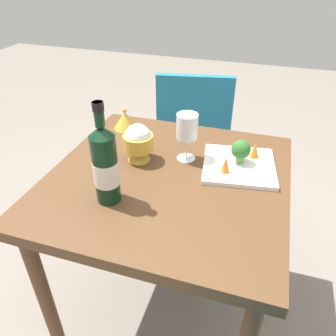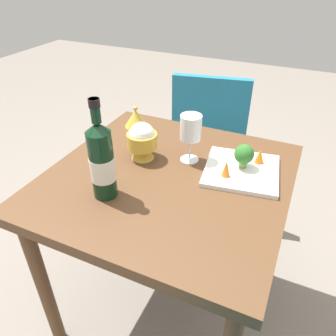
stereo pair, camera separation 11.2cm
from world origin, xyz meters
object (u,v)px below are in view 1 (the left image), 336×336
Objects in this scene: rice_bowl at (138,142)px; carrot_garnish_right at (255,150)px; serving_plate at (239,166)px; carrot_garnish_left at (226,165)px; chair_by_wall at (194,126)px; wine_glass at (187,128)px; rice_bowl_lid at (125,120)px; wine_bottle at (105,165)px; broccoli_floret at (241,150)px.

carrot_garnish_right is (0.12, -0.41, -0.03)m from rice_bowl.
serving_plate is at bearing 145.30° from carrot_garnish_right.
carrot_garnish_right is (0.13, -0.09, -0.00)m from carrot_garnish_left.
wine_glass is at bearing -90.20° from chair_by_wall.
rice_bowl is at bearing 106.58° from carrot_garnish_right.
rice_bowl_lid is at bearing 62.50° from wine_glass.
rice_bowl_lid is at bearing 72.06° from serving_plate.
wine_glass is at bearing -71.10° from rice_bowl.
carrot_garnish_right is (0.06, -0.24, -0.09)m from wine_glass.
serving_plate is at bearing -74.84° from chair_by_wall.
wine_bottle is at bearing 129.70° from serving_plate.
wine_bottle is at bearing 130.93° from broccoli_floret.
wine_glass is 2.09× the size of broccoli_floret.
wine_glass reaches higher than rice_bowl.
broccoli_floret is at bearing -49.07° from wine_bottle.
chair_by_wall is 15.87× the size of carrot_garnish_right.
wine_bottle reaches higher than rice_bowl.
wine_bottle is 1.80× the size of wine_glass.
carrot_garnish_left is (-0.08, 0.04, -0.02)m from broccoli_floret.
broccoli_floret is 1.60× the size of carrot_garnish_right.
carrot_garnish_left is at bearing -53.81° from wine_bottle.
carrot_garnish_left is at bearing 148.39° from serving_plate.
rice_bowl reaches higher than rice_bowl_lid.
broccoli_floret reaches higher than carrot_garnish_right.
wine_glass is (-0.65, -0.12, 0.32)m from chair_by_wall.
serving_plate is 5.31× the size of carrot_garnish_right.
wine_glass reaches higher than chair_by_wall.
wine_bottle is 5.49× the size of carrot_garnish_left.
wine_glass is at bearing 89.75° from serving_plate.
serving_plate is 0.09m from carrot_garnish_right.
broccoli_floret is at bearing -26.62° from carrot_garnish_left.
broccoli_floret reaches higher than serving_plate.
rice_bowl is 1.42× the size of rice_bowl_lid.
chair_by_wall is 0.76m from rice_bowl.
serving_plate is (0.06, -0.36, -0.07)m from rice_bowl.
rice_bowl is (0.24, -0.00, -0.05)m from wine_bottle.
rice_bowl is at bearing -0.45° from wine_bottle.
rice_bowl_lid is at bearing 63.94° from carrot_garnish_left.
chair_by_wall is 0.75m from serving_plate.
rice_bowl is 0.32m from carrot_garnish_left.
rice_bowl is 0.27m from rice_bowl_lid.
rice_bowl_lid is (0.47, 0.15, -0.09)m from wine_bottle.
serving_plate is at bearing -50.30° from wine_bottle.
carrot_garnish_right is at bearing -33.18° from carrot_garnish_left.
carrot_garnish_right is at bearing -69.09° from chair_by_wall.
wine_bottle reaches higher than carrot_garnish_right.
wine_bottle is at bearing 131.93° from carrot_garnish_right.
wine_bottle reaches higher than carrot_garnish_left.
rice_bowl reaches higher than broccoli_floret.
rice_bowl_lid is 1.87× the size of carrot_garnish_right.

